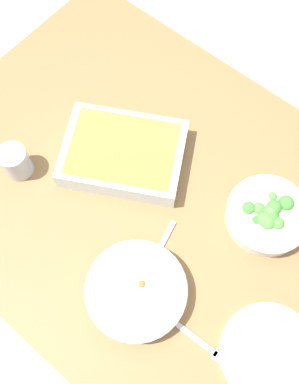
% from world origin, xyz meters
% --- Properties ---
extents(ground_plane, '(6.00, 6.00, 0.00)m').
position_xyz_m(ground_plane, '(0.00, 0.00, 0.00)').
color(ground_plane, '#B2A899').
extents(dining_table, '(1.20, 0.90, 0.74)m').
position_xyz_m(dining_table, '(0.00, 0.00, 0.65)').
color(dining_table, olive).
rests_on(dining_table, ground_plane).
extents(stew_bowl, '(0.23, 0.23, 0.06)m').
position_xyz_m(stew_bowl, '(0.14, -0.21, 0.77)').
color(stew_bowl, silver).
rests_on(stew_bowl, dining_table).
extents(broccoli_bowl, '(0.20, 0.20, 0.07)m').
position_xyz_m(broccoli_bowl, '(0.26, 0.12, 0.77)').
color(broccoli_bowl, silver).
rests_on(broccoli_bowl, dining_table).
extents(baking_dish, '(0.37, 0.34, 0.06)m').
position_xyz_m(baking_dish, '(-0.11, 0.03, 0.77)').
color(baking_dish, silver).
rests_on(baking_dish, dining_table).
extents(drink_cup, '(0.07, 0.07, 0.08)m').
position_xyz_m(drink_cup, '(-0.30, -0.16, 0.78)').
color(drink_cup, '#B2BCC6').
rests_on(drink_cup, dining_table).
extents(side_plate, '(0.22, 0.22, 0.01)m').
position_xyz_m(side_plate, '(0.45, -0.13, 0.75)').
color(side_plate, white).
rests_on(side_plate, dining_table).
extents(spoon_by_stew, '(0.06, 0.17, 0.01)m').
position_xyz_m(spoon_by_stew, '(0.12, -0.13, 0.74)').
color(spoon_by_stew, silver).
rests_on(spoon_by_stew, dining_table).
extents(fork_on_table, '(0.18, 0.03, 0.01)m').
position_xyz_m(fork_on_table, '(0.32, -0.21, 0.74)').
color(fork_on_table, silver).
rests_on(fork_on_table, dining_table).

